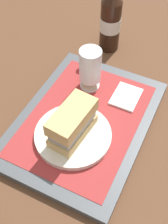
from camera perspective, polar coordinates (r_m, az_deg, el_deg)
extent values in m
plane|color=brown|center=(0.78, 0.00, -2.33)|extent=(3.00, 3.00, 0.00)
cube|color=#4C5156|center=(0.77, 0.00, -1.88)|extent=(0.44, 0.32, 0.02)
cube|color=#9E2D2D|center=(0.76, 0.00, -1.40)|extent=(0.38, 0.27, 0.00)
cylinder|color=silver|center=(0.72, -2.14, -4.50)|extent=(0.19, 0.19, 0.01)
cube|color=tan|center=(0.71, -2.18, -3.63)|extent=(0.14, 0.08, 0.02)
cube|color=#9EA3A8|center=(0.69, -2.23, -2.67)|extent=(0.12, 0.07, 0.02)
cube|color=silver|center=(0.68, -2.26, -2.07)|extent=(0.12, 0.06, 0.01)
sphere|color=#47932D|center=(0.70, -0.01, 1.25)|extent=(0.04, 0.04, 0.04)
cube|color=tan|center=(0.66, -2.32, -0.92)|extent=(0.14, 0.08, 0.04)
cylinder|color=silver|center=(0.84, 1.14, 5.28)|extent=(0.06, 0.06, 0.01)
cylinder|color=silver|center=(0.82, 1.16, 6.01)|extent=(0.01, 0.01, 0.02)
cylinder|color=silver|center=(0.78, 1.23, 9.09)|extent=(0.06, 0.06, 0.09)
cylinder|color=gold|center=(0.80, 1.20, 7.74)|extent=(0.06, 0.06, 0.04)
cylinder|color=white|center=(0.78, 1.23, 9.19)|extent=(0.05, 0.05, 0.01)
cube|color=white|center=(0.81, 8.22, 2.99)|extent=(0.09, 0.07, 0.01)
cylinder|color=black|center=(0.95, 5.12, 16.38)|extent=(0.06, 0.06, 0.17)
cylinder|color=silver|center=(0.95, 5.15, 16.79)|extent=(0.07, 0.07, 0.05)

